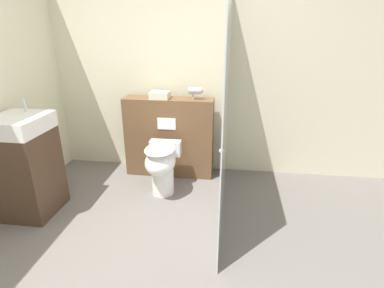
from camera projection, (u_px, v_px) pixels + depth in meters
ground_plane at (140, 274)px, 2.32m from camera, size 12.00×12.00×0.00m
wall_back at (182, 74)px, 3.69m from camera, size 8.00×0.06×2.50m
partition_panel at (169, 137)px, 3.77m from camera, size 1.10×0.28×0.99m
shower_glass at (226, 110)px, 2.79m from camera, size 0.04×1.87×2.13m
toilet at (162, 165)px, 3.31m from camera, size 0.36×0.54×0.59m
sink_vanity at (27, 166)px, 2.94m from camera, size 0.48×0.53×1.16m
hair_drier at (196, 91)px, 3.49m from camera, size 0.18×0.08×0.14m
folded_towel at (160, 95)px, 3.56m from camera, size 0.22×0.20×0.08m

